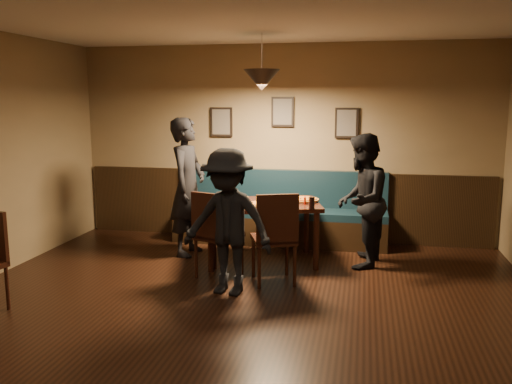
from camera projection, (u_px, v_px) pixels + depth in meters
floor at (220, 340)px, 4.58m from camera, size 7.00×7.00×0.00m
wall_back at (283, 143)px, 7.72m from camera, size 6.00×0.00×6.00m
wainscot at (282, 205)px, 7.85m from camera, size 5.88×0.06×1.00m
booth_bench at (279, 209)px, 7.59m from camera, size 3.00×0.60×1.00m
picture_left at (221, 122)px, 7.82m from camera, size 0.32×0.04×0.42m
picture_center at (283, 112)px, 7.62m from camera, size 0.32×0.04×0.42m
picture_right at (347, 123)px, 7.47m from camera, size 0.32×0.04×0.42m
pendant_lamp at (262, 80)px, 6.42m from camera, size 0.44×0.44×0.25m
dining_table at (262, 232)px, 6.73m from camera, size 1.60×1.25×0.76m
chair_near_left at (219, 234)px, 6.16m from camera, size 0.56×0.56×1.01m
chair_near_right at (274, 237)px, 5.95m from camera, size 0.59×0.59×1.03m
diner_left at (188, 187)px, 6.99m from camera, size 0.49×0.69×1.80m
diner_right at (361, 201)px, 6.49m from camera, size 0.73×0.87×1.63m
diner_front at (228, 222)px, 5.56m from camera, size 1.08×0.75×1.53m
pizza_a at (235, 198)px, 6.88m from camera, size 0.46×0.46×0.04m
pizza_b at (263, 204)px, 6.44m from camera, size 0.39×0.39×0.04m
pizza_c at (304, 200)px, 6.74m from camera, size 0.45×0.45×0.04m
soda_glass at (312, 203)px, 6.26m from camera, size 0.08×0.08×0.15m
tabasco_bottle at (305, 200)px, 6.52m from camera, size 0.03×0.03×0.11m
napkin_a at (224, 198)px, 6.98m from camera, size 0.18×0.18×0.01m
napkin_b at (216, 204)px, 6.55m from camera, size 0.19×0.19×0.01m
cutlery_set at (252, 208)px, 6.34m from camera, size 0.19×0.06×0.00m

